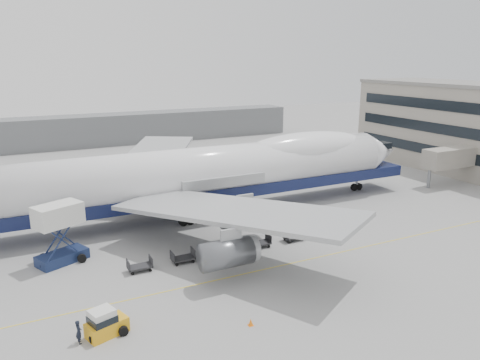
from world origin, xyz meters
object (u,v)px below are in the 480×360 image
baggage_tug (105,324)px  ground_worker (79,332)px  catering_truck (60,230)px  airliner (211,172)px

baggage_tug → ground_worker: size_ratio=1.81×
catering_truck → baggage_tug: bearing=-108.8°
airliner → ground_worker: bearing=-131.4°
catering_truck → baggage_tug: size_ratio=1.86×
ground_worker → baggage_tug: bearing=-93.0°
airliner → baggage_tug: 29.15m
baggage_tug → ground_worker: bearing=167.0°
baggage_tug → ground_worker: baggage_tug is taller
baggage_tug → airliner: bearing=33.3°
ground_worker → catering_truck: bearing=-9.9°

